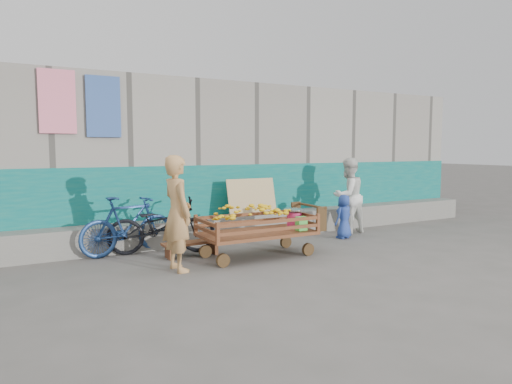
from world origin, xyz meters
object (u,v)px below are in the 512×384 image
banana_cart (255,221)px  bench (192,245)px  child (344,216)px  bicycle_dark (162,226)px  bicycle_blue (128,225)px  vendor_man (177,213)px  woman (348,196)px

banana_cart → bench: banana_cart is taller
banana_cart → child: size_ratio=2.35×
bicycle_dark → bicycle_blue: size_ratio=1.09×
child → bicycle_dark: (-3.42, 0.46, 0.04)m
vendor_man → bicycle_blue: 1.42m
banana_cart → bicycle_blue: 2.07m
child → bicycle_dark: 3.45m
vendor_man → woman: (3.96, 1.05, -0.05)m
banana_cart → bench: bearing=147.8°
banana_cart → vendor_man: bearing=-172.7°
woman → bicycle_dark: 3.85m
bench → vendor_man: (-0.48, -0.71, 0.64)m
vendor_man → child: (3.54, 0.67, -0.39)m
bench → bicycle_dark: 0.61m
child → woman: bearing=-152.3°
banana_cart → vendor_man: 1.37m
woman → banana_cart: bearing=12.8°
vendor_man → bicycle_dark: (0.12, 1.13, -0.36)m
child → vendor_man: bearing=-3.8°
woman → child: size_ratio=1.82×
woman → child: woman is taller
vendor_man → woman: bearing=-79.8°
banana_cart → child: banana_cart is taller
bicycle_dark → woman: bearing=-74.2°
bench → bicycle_blue: size_ratio=0.59×
bench → woman: bearing=5.5°
bench → banana_cart: bearing=-32.2°
woman → bicycle_blue: (-4.34, 0.28, -0.29)m
bicycle_dark → banana_cart: bearing=-111.2°
vendor_man → woman: vendor_man is taller
banana_cart → child: 2.27m
vendor_man → bicycle_blue: vendor_man is taller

